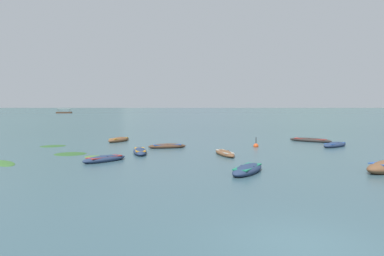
# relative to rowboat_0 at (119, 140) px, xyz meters

# --- Properties ---
(ground_plane) EXTENTS (6000.00, 6000.00, 0.00)m
(ground_plane) POSITION_rel_rowboat_0_xyz_m (10.10, 1474.05, -0.17)
(ground_plane) COLOR #385660
(mountain_1) EXTENTS (1560.44, 1560.44, 558.19)m
(mountain_1) POSITION_rel_rowboat_0_xyz_m (-839.84, 1917.08, 278.92)
(mountain_1) COLOR #4C5B56
(mountain_1) RESTS_ON ground
(mountain_2) EXTENTS (594.10, 594.10, 182.41)m
(mountain_2) POSITION_rel_rowboat_0_xyz_m (-325.83, 1680.73, 91.03)
(mountain_2) COLOR slate
(mountain_2) RESTS_ON ground
(mountain_3) EXTENTS (1129.38, 1129.38, 331.98)m
(mountain_3) POSITION_rel_rowboat_0_xyz_m (596.33, 1746.42, 165.82)
(mountain_3) COLOR #56665B
(mountain_3) RESTS_ON ground
(rowboat_0) EXTENTS (2.14, 3.23, 0.54)m
(rowboat_0) POSITION_rel_rowboat_0_xyz_m (0.00, 0.00, 0.00)
(rowboat_0) COLOR brown
(rowboat_0) RESTS_ON ground
(rowboat_1) EXTENTS (1.62, 3.43, 0.43)m
(rowboat_1) POSITION_rel_rowboat_0_xyz_m (9.50, -9.63, -0.03)
(rowboat_1) COLOR brown
(rowboat_1) RESTS_ON ground
(rowboat_2) EXTENTS (3.86, 3.41, 0.47)m
(rowboat_2) POSITION_rel_rowboat_0_xyz_m (18.57, 0.20, -0.02)
(rowboat_2) COLOR #2D2826
(rowboat_2) RESTS_ON ground
(rowboat_4) EXTENTS (2.49, 3.49, 0.52)m
(rowboat_4) POSITION_rel_rowboat_0_xyz_m (10.15, -16.27, -0.01)
(rowboat_4) COLOR navy
(rowboat_4) RESTS_ON ground
(rowboat_5) EXTENTS (3.16, 3.02, 0.50)m
(rowboat_5) POSITION_rel_rowboat_0_xyz_m (19.26, -4.19, -0.01)
(rowboat_5) COLOR navy
(rowboat_5) RESTS_ON ground
(rowboat_7) EXTENTS (1.65, 3.67, 0.48)m
(rowboat_7) POSITION_rel_rowboat_0_xyz_m (3.44, -8.79, -0.02)
(rowboat_7) COLOR navy
(rowboat_7) RESTS_ON ground
(rowboat_8) EXTENTS (2.75, 3.04, 0.47)m
(rowboat_8) POSITION_rel_rowboat_0_xyz_m (1.82, -12.53, -0.02)
(rowboat_8) COLOR navy
(rowboat_8) RESTS_ON ground
(rowboat_9) EXTENTS (3.27, 1.75, 0.46)m
(rowboat_9) POSITION_rel_rowboat_0_xyz_m (5.12, -5.27, -0.02)
(rowboat_9) COLOR #4C3323
(rowboat_9) RESTS_ON ground
(ferry_0) EXTENTS (7.83, 4.21, 2.54)m
(ferry_0) POSITION_rel_rowboat_0_xyz_m (-59.68, 146.91, 0.28)
(ferry_0) COLOR #4C3323
(ferry_0) RESTS_ON ground
(mooring_buoy) EXTENTS (0.43, 0.43, 0.97)m
(mooring_buoy) POSITION_rel_rowboat_0_xyz_m (12.54, -4.50, -0.07)
(mooring_buoy) COLOR #DB4C1E
(mooring_buoy) RESTS_ON ground
(weed_patch_0) EXTENTS (1.99, 1.64, 0.14)m
(weed_patch_0) POSITION_rel_rowboat_0_xyz_m (0.79, -10.66, -0.17)
(weed_patch_0) COLOR #477033
(weed_patch_0) RESTS_ON ground
(weed_patch_1) EXTENTS (2.56, 2.39, 0.14)m
(weed_patch_1) POSITION_rel_rowboat_0_xyz_m (-1.51, -9.15, -0.17)
(weed_patch_1) COLOR #2D5628
(weed_patch_1) RESTS_ON ground
(weed_patch_2) EXTENTS (2.84, 3.03, 0.14)m
(weed_patch_2) POSITION_rel_rowboat_0_xyz_m (-4.06, -13.41, -0.17)
(weed_patch_2) COLOR #38662D
(weed_patch_2) RESTS_ON ground
(weed_patch_3) EXTENTS (2.69, 2.52, 0.14)m
(weed_patch_3) POSITION_rel_rowboat_0_xyz_m (-4.77, -4.12, -0.17)
(weed_patch_3) COLOR #2D5628
(weed_patch_3) RESTS_ON ground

